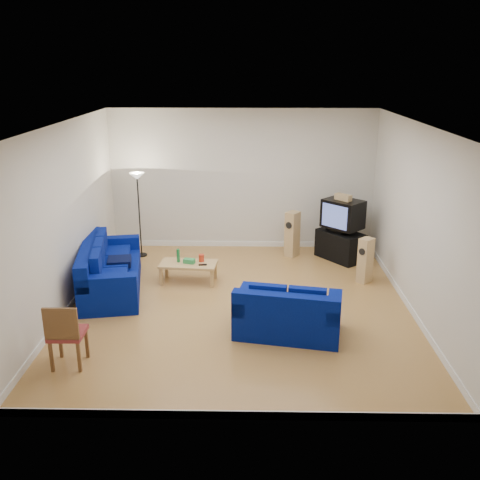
{
  "coord_description": "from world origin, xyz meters",
  "views": [
    {
      "loc": [
        0.17,
        -8.74,
        4.14
      ],
      "look_at": [
        0.0,
        0.4,
        1.1
      ],
      "focal_mm": 40.0,
      "sensor_mm": 36.0,
      "label": 1
    }
  ],
  "objects_px": {
    "coffee_table": "(188,266)",
    "sofa_loveseat": "(288,317)",
    "sofa_three_seat": "(108,273)",
    "tv_stand": "(340,245)",
    "television": "(343,214)"
  },
  "relations": [
    {
      "from": "sofa_three_seat",
      "to": "tv_stand",
      "type": "distance_m",
      "value": 5.02
    },
    {
      "from": "sofa_three_seat",
      "to": "television",
      "type": "bearing_deg",
      "value": 100.84
    },
    {
      "from": "sofa_three_seat",
      "to": "tv_stand",
      "type": "height_order",
      "value": "sofa_three_seat"
    },
    {
      "from": "tv_stand",
      "to": "television",
      "type": "relative_size",
      "value": 1.05
    },
    {
      "from": "coffee_table",
      "to": "sofa_loveseat",
      "type": "bearing_deg",
      "value": -49.58
    },
    {
      "from": "sofa_three_seat",
      "to": "sofa_loveseat",
      "type": "distance_m",
      "value": 3.71
    },
    {
      "from": "sofa_loveseat",
      "to": "television",
      "type": "relative_size",
      "value": 1.84
    },
    {
      "from": "sofa_three_seat",
      "to": "coffee_table",
      "type": "bearing_deg",
      "value": 95.7
    },
    {
      "from": "sofa_loveseat",
      "to": "tv_stand",
      "type": "bearing_deg",
      "value": 79.18
    },
    {
      "from": "sofa_loveseat",
      "to": "television",
      "type": "height_order",
      "value": "television"
    },
    {
      "from": "television",
      "to": "sofa_loveseat",
      "type": "bearing_deg",
      "value": -66.75
    },
    {
      "from": "coffee_table",
      "to": "tv_stand",
      "type": "relative_size",
      "value": 1.12
    },
    {
      "from": "sofa_three_seat",
      "to": "tv_stand",
      "type": "bearing_deg",
      "value": 100.83
    },
    {
      "from": "sofa_three_seat",
      "to": "sofa_loveseat",
      "type": "bearing_deg",
      "value": 52.49
    },
    {
      "from": "coffee_table",
      "to": "sofa_three_seat",
      "type": "bearing_deg",
      "value": -164.15
    }
  ]
}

